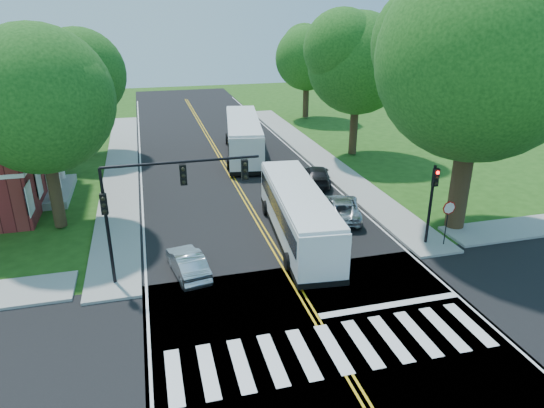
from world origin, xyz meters
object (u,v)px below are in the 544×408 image
object	(u,v)px
bus_lead	(298,213)
signal_nw	(158,194)
bus_follow	(243,136)
signal_ne	(432,194)
dark_sedan	(317,175)
suv	(341,207)
hatchback	(188,263)

from	to	relation	value
bus_lead	signal_nw	bearing A→B (deg)	24.77
bus_follow	signal_nw	bearing A→B (deg)	77.31
signal_ne	dark_sedan	world-z (taller)	signal_ne
suv	dark_sedan	bearing A→B (deg)	-78.17
suv	dark_sedan	world-z (taller)	dark_sedan
bus_lead	dark_sedan	world-z (taller)	bus_lead
bus_lead	hatchback	size ratio (longest dim) A/B	3.02
bus_lead	suv	bearing A→B (deg)	-143.59
suv	signal_ne	bearing A→B (deg)	140.65
signal_ne	suv	distance (m)	6.10
signal_nw	bus_lead	world-z (taller)	signal_nw
bus_follow	suv	world-z (taller)	bus_follow
signal_nw	bus_lead	size ratio (longest dim) A/B	0.62
signal_ne	signal_nw	bearing A→B (deg)	-179.95
signal_nw	hatchback	distance (m)	3.89
bus_lead	bus_follow	bearing A→B (deg)	-86.43
signal_nw	signal_ne	distance (m)	14.13
hatchback	bus_follow	bearing A→B (deg)	-119.17
bus_follow	hatchback	distance (m)	20.98
bus_follow	dark_sedan	size ratio (longest dim) A/B	2.86
bus_lead	suv	xyz separation A→B (m)	(3.54, 2.13, -0.90)
bus_follow	bus_lead	bearing A→B (deg)	97.42
suv	dark_sedan	xyz separation A→B (m)	(0.67, 6.32, 0.01)
hatchback	suv	world-z (taller)	suv
signal_nw	suv	distance (m)	12.55
signal_nw	dark_sedan	xyz separation A→B (m)	(11.67, 11.08, -3.71)
dark_sedan	hatchback	bearing A→B (deg)	62.10
signal_nw	dark_sedan	distance (m)	16.51
bus_follow	dark_sedan	world-z (taller)	bus_follow
bus_follow	dark_sedan	bearing A→B (deg)	121.87
signal_ne	bus_lead	xyz separation A→B (m)	(-6.60, 2.62, -1.41)
suv	signal_nw	bearing A→B (deg)	41.31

